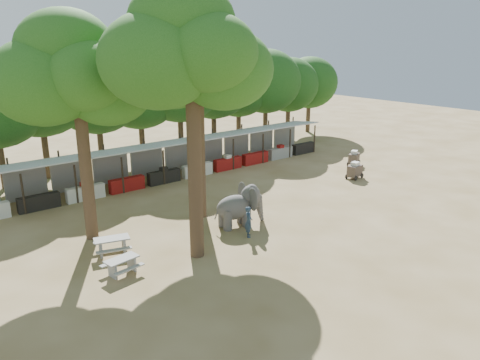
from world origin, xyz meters
TOP-DOWN VIEW (x-y plane):
  - ground at (0.00, 0.00)m, footprint 100.00×100.00m
  - vendor_stalls at (-0.00, 13.84)m, footprint 28.00×2.99m
  - yard_tree_left at (-9.13, 7.19)m, footprint 7.10×6.90m
  - yard_tree_center at (-6.13, 2.19)m, footprint 7.10×6.90m
  - yard_tree_back at (-3.13, 6.19)m, footprint 7.10×6.90m
  - backdrop_trees at (0.00, 19.00)m, footprint 46.46×5.95m
  - elephant at (-2.11, 3.62)m, footprint 2.95×2.19m
  - handler at (-2.75, 2.15)m, footprint 0.65×0.70m
  - picnic_table_near at (-9.49, 2.55)m, footprint 1.60×1.48m
  - picnic_table_far at (-8.99, 4.62)m, footprint 1.94×1.83m
  - cart_front at (9.85, 5.25)m, footprint 1.35×0.99m
  - cart_back at (12.78, 7.59)m, footprint 1.43×1.22m

SIDE VIEW (x-z plane):
  - ground at x=0.00m, z-range 0.00..0.00m
  - picnic_table_near at x=-9.49m, z-range 0.11..0.83m
  - picnic_table_far at x=-8.99m, z-range 0.12..0.92m
  - cart_back at x=12.78m, z-range -0.01..1.17m
  - cart_front at x=9.85m, z-range -0.01..1.20m
  - handler at x=-2.75m, z-range 0.00..1.61m
  - elephant at x=-2.11m, z-range 0.00..2.20m
  - vendor_stalls at x=0.00m, z-range -0.22..2.58m
  - backdrop_trees at x=0.00m, z-range 1.35..9.68m
  - yard_tree_left at x=-9.13m, z-range 2.69..13.71m
  - yard_tree_back at x=-3.13m, z-range 2.86..14.22m
  - yard_tree_center at x=-6.13m, z-range 3.19..15.23m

